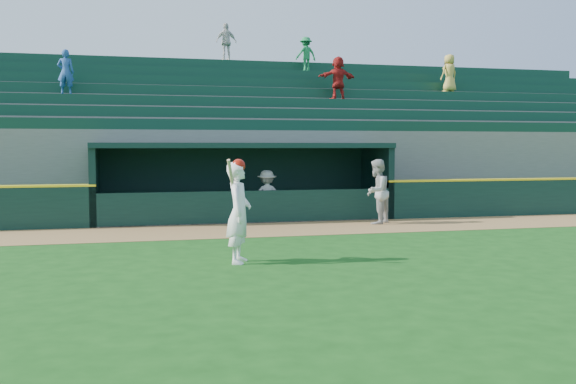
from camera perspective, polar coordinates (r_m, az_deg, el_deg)
ground at (r=13.41m, az=1.64°, el=-6.02°), size 120.00×120.00×0.00m
warning_track at (r=18.12m, az=-2.49°, el=-3.37°), size 40.00×3.00×0.01m
dugout_player_front at (r=19.58m, az=7.90°, el=0.03°), size 1.20×1.20×1.97m
dugout_player_inside at (r=20.18m, az=-1.89°, el=-0.33°), size 1.07×0.66×1.61m
dugout at (r=21.05m, az=-4.16°, el=1.36°), size 9.40×2.80×2.46m
stands at (r=25.54m, az=-5.90°, el=4.15°), size 34.50×6.25×7.55m
batter_at_plate at (r=12.94m, az=-4.40°, el=-1.72°), size 0.70×0.89×2.12m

